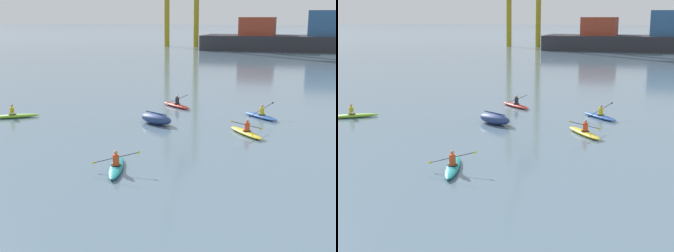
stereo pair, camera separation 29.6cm
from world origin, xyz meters
TOP-DOWN VIEW (x-y plane):
  - container_barge at (11.40, 95.73)m, footprint 49.08×11.77m
  - capsized_dinghy at (-0.44, 22.10)m, footprint 2.81×2.21m
  - kayak_red at (-0.81, 28.25)m, footprint 3.02×2.61m
  - kayak_yellow at (5.61, 20.83)m, footprint 2.60×3.02m
  - kayak_teal at (0.86, 12.38)m, footprint 2.16×3.43m
  - kayak_blue at (5.91, 25.98)m, footprint 2.85×2.81m
  - kayak_lime at (-10.48, 21.02)m, footprint 3.12×2.45m

SIDE VIEW (x-z plane):
  - kayak_yellow at x=5.61m, z-range -0.32..0.67m
  - kayak_teal at x=0.86m, z-range -0.30..0.65m
  - kayak_blue at x=5.91m, z-range -0.37..0.71m
  - kayak_red at x=-0.81m, z-range -0.30..0.65m
  - kayak_lime at x=-10.48m, z-range -0.30..0.65m
  - capsized_dinghy at x=-0.44m, z-range -0.03..0.73m
  - container_barge at x=11.40m, z-range -1.46..6.94m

